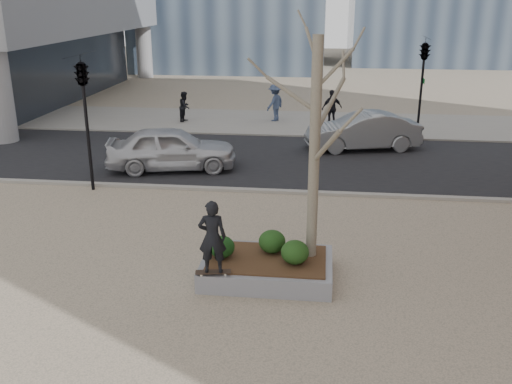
# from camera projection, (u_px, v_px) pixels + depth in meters

# --- Properties ---
(ground) EXTENTS (120.00, 120.00, 0.00)m
(ground) POSITION_uv_depth(u_px,v_px,m) (225.00, 275.00, 13.46)
(ground) COLOR tan
(ground) RESTS_ON ground
(street) EXTENTS (60.00, 8.00, 0.02)m
(street) POSITION_uv_depth(u_px,v_px,m) (267.00, 159.00, 22.84)
(street) COLOR black
(street) RESTS_ON ground
(far_sidewalk) EXTENTS (60.00, 6.00, 0.02)m
(far_sidewalk) POSITION_uv_depth(u_px,v_px,m) (281.00, 122.00, 29.40)
(far_sidewalk) COLOR gray
(far_sidewalk) RESTS_ON ground
(planter) EXTENTS (3.00, 2.00, 0.45)m
(planter) POSITION_uv_depth(u_px,v_px,m) (267.00, 268.00, 13.28)
(planter) COLOR gray
(planter) RESTS_ON ground
(planter_mulch) EXTENTS (2.70, 1.70, 0.04)m
(planter_mulch) POSITION_uv_depth(u_px,v_px,m) (267.00, 259.00, 13.20)
(planter_mulch) COLOR #382314
(planter_mulch) RESTS_ON planter
(sycamore_tree) EXTENTS (2.80, 2.80, 6.60)m
(sycamore_tree) POSITION_uv_depth(u_px,v_px,m) (316.00, 116.00, 12.27)
(sycamore_tree) COLOR gray
(sycamore_tree) RESTS_ON planter_mulch
(shrub_left) EXTENTS (0.60, 0.60, 0.51)m
(shrub_left) POSITION_uv_depth(u_px,v_px,m) (222.00, 247.00, 13.17)
(shrub_left) COLOR black
(shrub_left) RESTS_ON planter_mulch
(shrub_middle) EXTENTS (0.64, 0.64, 0.54)m
(shrub_middle) POSITION_uv_depth(u_px,v_px,m) (272.00, 241.00, 13.42)
(shrub_middle) COLOR #143D13
(shrub_middle) RESTS_ON planter_mulch
(shrub_right) EXTENTS (0.64, 0.64, 0.54)m
(shrub_right) POSITION_uv_depth(u_px,v_px,m) (295.00, 252.00, 12.86)
(shrub_right) COLOR black
(shrub_right) RESTS_ON planter_mulch
(skateboard) EXTENTS (0.80, 0.34, 0.08)m
(skateboard) POSITION_uv_depth(u_px,v_px,m) (213.00, 273.00, 12.49)
(skateboard) COLOR black
(skateboard) RESTS_ON planter
(skateboarder) EXTENTS (0.64, 0.46, 1.65)m
(skateboarder) POSITION_uv_depth(u_px,v_px,m) (212.00, 237.00, 12.21)
(skateboarder) COLOR black
(skateboarder) RESTS_ON skateboard
(police_car) EXTENTS (5.06, 2.86, 1.62)m
(police_car) POSITION_uv_depth(u_px,v_px,m) (171.00, 148.00, 21.24)
(police_car) COLOR silver
(police_car) RESTS_ON street
(car_silver) EXTENTS (4.99, 2.74, 1.56)m
(car_silver) POSITION_uv_depth(u_px,v_px,m) (363.00, 131.00, 24.04)
(car_silver) COLOR gray
(car_silver) RESTS_ON street
(pedestrian_a) EXTENTS (0.69, 0.82, 1.54)m
(pedestrian_a) POSITION_uv_depth(u_px,v_px,m) (185.00, 107.00, 29.32)
(pedestrian_a) COLOR black
(pedestrian_a) RESTS_ON far_sidewalk
(pedestrian_b) EXTENTS (1.21, 1.41, 1.90)m
(pedestrian_b) POSITION_uv_depth(u_px,v_px,m) (275.00, 103.00, 29.39)
(pedestrian_b) COLOR #394867
(pedestrian_b) RESTS_ON far_sidewalk
(pedestrian_c) EXTENTS (1.15, 0.84, 1.81)m
(pedestrian_c) POSITION_uv_depth(u_px,v_px,m) (332.00, 108.00, 28.16)
(pedestrian_c) COLOR black
(pedestrian_c) RESTS_ON far_sidewalk
(traffic_light_near) EXTENTS (0.60, 2.48, 4.50)m
(traffic_light_near) POSITION_uv_depth(u_px,v_px,m) (87.00, 124.00, 18.59)
(traffic_light_near) COLOR black
(traffic_light_near) RESTS_ON ground
(traffic_light_far) EXTENTS (0.60, 2.48, 4.50)m
(traffic_light_far) POSITION_uv_depth(u_px,v_px,m) (421.00, 88.00, 25.68)
(traffic_light_far) COLOR black
(traffic_light_far) RESTS_ON ground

